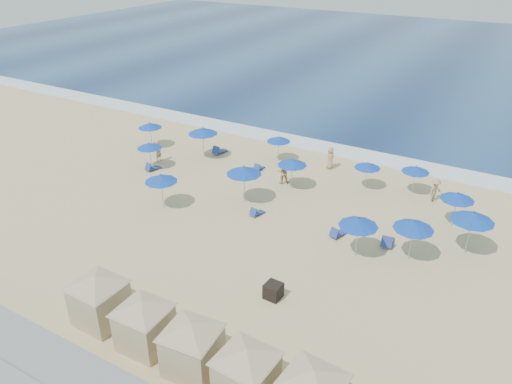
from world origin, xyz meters
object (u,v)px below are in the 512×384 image
cabana_2 (192,340)px  beachgoer_0 (159,151)px  cabana_1 (144,318)px  cabana_3 (246,367)px  umbrella_9 (416,169)px  beachgoer_2 (435,191)px  umbrella_11 (473,217)px  umbrella_2 (203,131)px  umbrella_4 (279,139)px  trash_bin (273,291)px  beachgoer_1 (283,172)px  cabana_0 (98,293)px  umbrella_12 (414,225)px  beachgoer_3 (330,158)px  umbrella_0 (150,125)px  umbrella_5 (292,162)px  umbrella_7 (368,165)px  umbrella_10 (458,196)px  umbrella_6 (244,170)px  umbrella_8 (359,222)px  umbrella_3 (161,178)px

cabana_2 → beachgoer_0: (-15.22, 15.89, -0.70)m
cabana_1 → cabana_3: cabana_3 is taller
umbrella_9 → beachgoer_2: bearing=-15.5°
cabana_3 → umbrella_11: cabana_3 is taller
cabana_1 → umbrella_2: 20.73m
umbrella_4 → beachgoer_2: size_ratio=1.31×
trash_bin → beachgoer_1: size_ratio=0.44×
trash_bin → cabana_0: bearing=-135.2°
umbrella_12 → beachgoer_3: 12.53m
umbrella_0 → umbrella_5: (13.72, -0.97, 0.08)m
umbrella_7 → umbrella_10: (6.36, -2.13, 0.21)m
umbrella_4 → beachgoer_1: size_ratio=1.17×
umbrella_10 → umbrella_11: umbrella_11 is taller
cabana_2 → umbrella_9: cabana_2 is taller
umbrella_2 → umbrella_10: 19.49m
umbrella_6 → cabana_1: bearing=-76.6°
umbrella_10 → umbrella_7: bearing=161.5°
umbrella_8 → beachgoer_0: (-18.12, 4.65, -1.31)m
cabana_0 → umbrella_6: cabana_0 is taller
umbrella_0 → umbrella_8: umbrella_8 is taller
cabana_1 → beachgoer_1: 17.47m
trash_bin → cabana_3: 6.21m
umbrella_8 → umbrella_0: bearing=162.2°
trash_bin → beachgoer_2: (4.59, 14.31, 0.42)m
umbrella_3 → umbrella_9: bearing=36.8°
umbrella_2 → umbrella_5: umbrella_2 is taller
umbrella_3 → beachgoer_3: size_ratio=1.41×
umbrella_9 → umbrella_10: size_ratio=0.92×
umbrella_5 → beachgoer_1: umbrella_5 is taller
umbrella_4 → umbrella_7: umbrella_4 is taller
cabana_0 → umbrella_9: (9.10, 20.25, 0.25)m
cabana_1 → umbrella_4: bearing=102.2°
umbrella_11 → cabana_3: bearing=-110.7°
cabana_0 → umbrella_0: cabana_0 is taller
cabana_2 → beachgoer_0: size_ratio=2.50×
cabana_0 → beachgoer_1: cabana_0 is taller
cabana_2 → umbrella_0: size_ratio=1.93×
cabana_0 → umbrella_6: bearing=91.6°
cabana_1 → umbrella_10: bearing=61.2°
umbrella_7 → umbrella_11: size_ratio=0.77×
umbrella_6 → umbrella_7: (6.39, 6.03, -0.53)m
umbrella_10 → umbrella_5: bearing=-177.3°
cabana_3 → beachgoer_3: 22.27m
umbrella_12 → trash_bin: bearing=-126.3°
cabana_0 → beachgoer_3: cabana_0 is taller
umbrella_7 → umbrella_8: (2.32, -8.30, 0.36)m
umbrella_4 → cabana_2: bearing=-71.1°
umbrella_0 → beachgoer_3: 15.21m
beachgoer_0 → umbrella_4: bearing=-62.4°
umbrella_5 → beachgoer_3: bearing=77.6°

